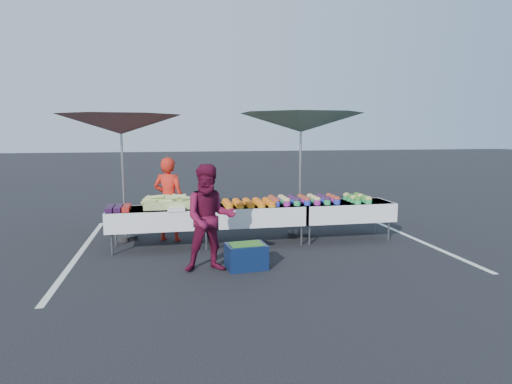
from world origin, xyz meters
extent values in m
plane|color=black|center=(0.00, 0.00, 0.00)|extent=(80.00, 80.00, 0.00)
cube|color=silver|center=(-3.20, 0.00, 0.00)|extent=(0.10, 5.00, 0.00)
cube|color=silver|center=(3.20, 0.00, 0.00)|extent=(0.10, 5.00, 0.00)
cube|color=white|center=(-1.80, 0.00, 0.73)|extent=(1.80, 0.75, 0.04)
cube|color=white|center=(-1.80, 0.00, 0.57)|extent=(1.86, 0.81, 0.36)
cylinder|color=slate|center=(-2.62, -0.29, 0.20)|extent=(0.04, 0.04, 0.39)
cylinder|color=slate|center=(-2.62, 0.29, 0.20)|extent=(0.04, 0.04, 0.39)
cylinder|color=slate|center=(-0.98, -0.29, 0.20)|extent=(0.04, 0.04, 0.39)
cylinder|color=slate|center=(-0.98, 0.29, 0.20)|extent=(0.04, 0.04, 0.39)
cube|color=white|center=(0.00, 0.00, 0.73)|extent=(1.80, 0.75, 0.04)
cube|color=white|center=(0.00, 0.00, 0.57)|extent=(1.86, 0.81, 0.36)
cylinder|color=slate|center=(-0.82, -0.29, 0.20)|extent=(0.04, 0.04, 0.39)
cylinder|color=slate|center=(-0.82, 0.29, 0.20)|extent=(0.04, 0.04, 0.39)
cylinder|color=slate|center=(0.82, -0.29, 0.20)|extent=(0.04, 0.04, 0.39)
cylinder|color=slate|center=(0.82, 0.29, 0.20)|extent=(0.04, 0.04, 0.39)
cube|color=white|center=(1.80, 0.00, 0.73)|extent=(1.80, 0.75, 0.04)
cube|color=white|center=(1.80, 0.00, 0.57)|extent=(1.86, 0.81, 0.36)
cylinder|color=slate|center=(0.98, -0.29, 0.20)|extent=(0.04, 0.04, 0.39)
cylinder|color=slate|center=(0.98, 0.29, 0.20)|extent=(0.04, 0.04, 0.39)
cylinder|color=slate|center=(2.62, -0.29, 0.20)|extent=(0.04, 0.04, 0.39)
cylinder|color=slate|center=(2.62, 0.29, 0.20)|extent=(0.04, 0.04, 0.39)
cube|color=black|center=(-2.65, -0.27, 0.79)|extent=(0.12, 0.12, 0.08)
cube|color=black|center=(-2.65, -0.13, 0.79)|extent=(0.12, 0.12, 0.08)
cube|color=black|center=(-2.65, 0.01, 0.79)|extent=(0.12, 0.12, 0.08)
cube|color=black|center=(-2.65, 0.15, 0.79)|extent=(0.12, 0.12, 0.08)
cube|color=black|center=(-2.51, -0.27, 0.79)|extent=(0.12, 0.12, 0.08)
cube|color=black|center=(-2.51, -0.13, 0.79)|extent=(0.12, 0.12, 0.08)
cube|color=black|center=(-2.51, 0.01, 0.79)|extent=(0.12, 0.12, 0.08)
cube|color=black|center=(-2.51, 0.15, 0.79)|extent=(0.12, 0.12, 0.08)
cube|color=maroon|center=(-2.37, -0.27, 0.79)|extent=(0.12, 0.12, 0.08)
cube|color=maroon|center=(-2.37, -0.13, 0.79)|extent=(0.12, 0.12, 0.08)
cube|color=maroon|center=(-2.37, 0.01, 0.79)|extent=(0.12, 0.12, 0.08)
cube|color=maroon|center=(-2.37, 0.15, 0.79)|extent=(0.12, 0.12, 0.08)
cube|color=#9BAF5A|center=(-1.55, 0.05, 0.82)|extent=(1.05, 0.55, 0.14)
cylinder|color=#9BAF5A|center=(-1.25, 0.20, 0.85)|extent=(0.27, 0.09, 0.10)
cylinder|color=#9BAF5A|center=(-1.93, 0.10, 0.92)|extent=(0.27, 0.14, 0.07)
cylinder|color=#9BAF5A|center=(-1.44, -0.06, 0.97)|extent=(0.27, 0.14, 0.09)
cylinder|color=#9BAF5A|center=(-1.97, 0.08, 0.87)|extent=(0.27, 0.15, 0.10)
cylinder|color=#9BAF5A|center=(-1.73, -0.01, 0.91)|extent=(0.27, 0.15, 0.08)
cylinder|color=#9BAF5A|center=(-1.59, 0.09, 0.94)|extent=(0.27, 0.10, 0.10)
cylinder|color=#9BAF5A|center=(-1.59, -0.03, 0.94)|extent=(0.27, 0.07, 0.08)
cylinder|color=#9BAF5A|center=(-1.68, -0.13, 0.90)|extent=(0.27, 0.14, 0.09)
cylinder|color=#9BAF5A|center=(-1.71, 0.25, 0.92)|extent=(0.27, 0.12, 0.08)
cylinder|color=#9BAF5A|center=(-1.09, 0.14, 0.87)|extent=(0.27, 0.16, 0.08)
cylinder|color=#9BAF5A|center=(-1.86, 0.01, 0.92)|extent=(0.27, 0.11, 0.07)
cylinder|color=#9BAF5A|center=(-1.64, -0.18, 0.85)|extent=(0.27, 0.10, 0.07)
cylinder|color=#9BAF5A|center=(-1.44, 0.19, 0.93)|extent=(0.27, 0.12, 0.08)
cylinder|color=#9BAF5A|center=(-1.98, -0.17, 0.90)|extent=(0.27, 0.15, 0.08)
cylinder|color=#9BAF5A|center=(-1.89, 0.09, 0.94)|extent=(0.27, 0.10, 0.08)
cylinder|color=#9BAF5A|center=(-1.34, 0.00, 0.90)|extent=(0.27, 0.16, 0.10)
cylinder|color=#9BAF5A|center=(-1.83, -0.02, 0.97)|extent=(0.27, 0.12, 0.09)
cylinder|color=#9BAF5A|center=(-1.28, -0.18, 0.95)|extent=(0.27, 0.09, 0.07)
cylinder|color=#9BAF5A|center=(-1.22, -0.15, 0.88)|extent=(0.27, 0.10, 0.09)
cube|color=white|center=(-1.50, -0.30, 0.78)|extent=(0.30, 0.25, 0.05)
cylinder|color=orange|center=(-0.55, -0.28, 0.78)|extent=(0.15, 0.15, 0.05)
ellipsoid|color=#C1590A|center=(-0.55, -0.28, 0.81)|extent=(0.15, 0.15, 0.08)
cylinder|color=orange|center=(-0.55, -0.10, 0.78)|extent=(0.15, 0.15, 0.05)
ellipsoid|color=#C1590A|center=(-0.55, -0.10, 0.81)|extent=(0.15, 0.15, 0.08)
cylinder|color=orange|center=(-0.55, 0.08, 0.78)|extent=(0.15, 0.15, 0.05)
ellipsoid|color=#C1590A|center=(-0.55, 0.08, 0.81)|extent=(0.15, 0.15, 0.08)
cylinder|color=orange|center=(-0.55, 0.26, 0.78)|extent=(0.15, 0.15, 0.05)
ellipsoid|color=#C1590A|center=(-0.55, 0.26, 0.81)|extent=(0.15, 0.15, 0.08)
cylinder|color=orange|center=(-0.35, -0.28, 0.78)|extent=(0.15, 0.15, 0.05)
ellipsoid|color=#C1590A|center=(-0.35, -0.28, 0.81)|extent=(0.15, 0.15, 0.08)
cylinder|color=orange|center=(-0.35, -0.10, 0.78)|extent=(0.15, 0.15, 0.05)
ellipsoid|color=#C1590A|center=(-0.35, -0.10, 0.81)|extent=(0.15, 0.15, 0.08)
cylinder|color=orange|center=(-0.35, 0.08, 0.78)|extent=(0.15, 0.15, 0.05)
ellipsoid|color=#C1590A|center=(-0.35, 0.08, 0.81)|extent=(0.15, 0.15, 0.08)
cylinder|color=orange|center=(-0.35, 0.26, 0.78)|extent=(0.15, 0.15, 0.05)
ellipsoid|color=#C1590A|center=(-0.35, 0.26, 0.81)|extent=(0.15, 0.15, 0.08)
cylinder|color=orange|center=(-0.15, -0.28, 0.78)|extent=(0.15, 0.15, 0.05)
ellipsoid|color=#C1590A|center=(-0.15, -0.28, 0.81)|extent=(0.15, 0.15, 0.08)
cylinder|color=orange|center=(-0.15, -0.10, 0.78)|extent=(0.15, 0.15, 0.05)
ellipsoid|color=#C1590A|center=(-0.15, -0.10, 0.81)|extent=(0.15, 0.15, 0.08)
cylinder|color=orange|center=(-0.15, 0.08, 0.78)|extent=(0.15, 0.15, 0.05)
ellipsoid|color=#C1590A|center=(-0.15, 0.08, 0.81)|extent=(0.15, 0.15, 0.08)
cylinder|color=orange|center=(-0.15, 0.26, 0.78)|extent=(0.15, 0.15, 0.05)
ellipsoid|color=#C1590A|center=(-0.15, 0.26, 0.81)|extent=(0.15, 0.15, 0.08)
cylinder|color=orange|center=(0.05, -0.28, 0.78)|extent=(0.15, 0.15, 0.05)
ellipsoid|color=#C1590A|center=(0.05, -0.28, 0.81)|extent=(0.15, 0.15, 0.08)
cylinder|color=orange|center=(0.05, -0.10, 0.78)|extent=(0.15, 0.15, 0.05)
ellipsoid|color=#C1590A|center=(0.05, -0.10, 0.81)|extent=(0.15, 0.15, 0.08)
cylinder|color=orange|center=(0.05, 0.08, 0.78)|extent=(0.15, 0.15, 0.05)
ellipsoid|color=#C1590A|center=(0.05, 0.08, 0.81)|extent=(0.15, 0.15, 0.08)
cylinder|color=orange|center=(0.05, 0.26, 0.78)|extent=(0.15, 0.15, 0.05)
ellipsoid|color=#C1590A|center=(0.05, 0.26, 0.81)|extent=(0.15, 0.15, 0.08)
cylinder|color=orange|center=(0.25, -0.28, 0.78)|extent=(0.15, 0.15, 0.05)
ellipsoid|color=#C1590A|center=(0.25, -0.28, 0.81)|extent=(0.15, 0.15, 0.08)
cylinder|color=orange|center=(0.25, -0.10, 0.78)|extent=(0.15, 0.15, 0.05)
ellipsoid|color=#C1590A|center=(0.25, -0.10, 0.81)|extent=(0.15, 0.15, 0.08)
cylinder|color=orange|center=(0.25, 0.08, 0.78)|extent=(0.15, 0.15, 0.05)
ellipsoid|color=#C1590A|center=(0.25, 0.08, 0.81)|extent=(0.15, 0.15, 0.08)
cylinder|color=orange|center=(0.25, 0.26, 0.78)|extent=(0.15, 0.15, 0.05)
ellipsoid|color=#C1590A|center=(0.25, 0.26, 0.81)|extent=(0.15, 0.15, 0.08)
cylinder|color=#2638B4|center=(0.35, -0.22, 0.80)|extent=(0.13, 0.13, 0.10)
ellipsoid|color=maroon|center=(0.35, -0.22, 0.86)|extent=(0.14, 0.14, 0.10)
cylinder|color=#9E2286|center=(0.35, 0.00, 0.80)|extent=(0.13, 0.13, 0.10)
ellipsoid|color=maroon|center=(0.35, 0.00, 0.86)|extent=(0.14, 0.14, 0.10)
cylinder|color=green|center=(0.35, 0.22, 0.80)|extent=(0.13, 0.13, 0.10)
ellipsoid|color=maroon|center=(0.35, 0.22, 0.86)|extent=(0.14, 0.14, 0.10)
cylinder|color=#9E2286|center=(0.55, -0.22, 0.80)|extent=(0.13, 0.13, 0.10)
ellipsoid|color=tan|center=(0.55, -0.22, 0.86)|extent=(0.14, 0.14, 0.10)
cylinder|color=green|center=(0.55, 0.00, 0.80)|extent=(0.13, 0.13, 0.10)
ellipsoid|color=tan|center=(0.55, 0.00, 0.86)|extent=(0.14, 0.14, 0.10)
cylinder|color=#2638B4|center=(0.55, 0.22, 0.80)|extent=(0.13, 0.13, 0.10)
ellipsoid|color=tan|center=(0.55, 0.22, 0.86)|extent=(0.14, 0.14, 0.10)
cylinder|color=green|center=(0.75, -0.22, 0.80)|extent=(0.13, 0.13, 0.10)
ellipsoid|color=#2D1332|center=(0.75, -0.22, 0.86)|extent=(0.14, 0.14, 0.10)
cylinder|color=#2638B4|center=(0.75, 0.00, 0.80)|extent=(0.13, 0.13, 0.10)
ellipsoid|color=#2D1332|center=(0.75, 0.00, 0.86)|extent=(0.14, 0.14, 0.10)
cylinder|color=#9E2286|center=(0.75, 0.22, 0.80)|extent=(0.13, 0.13, 0.10)
ellipsoid|color=#2D1332|center=(0.75, 0.22, 0.86)|extent=(0.14, 0.14, 0.10)
cylinder|color=#2638B4|center=(0.95, -0.22, 0.80)|extent=(0.13, 0.13, 0.10)
ellipsoid|color=maroon|center=(0.95, -0.22, 0.86)|extent=(0.14, 0.14, 0.10)
cylinder|color=#9E2286|center=(0.95, 0.00, 0.80)|extent=(0.13, 0.13, 0.10)
ellipsoid|color=maroon|center=(0.95, 0.00, 0.86)|extent=(0.14, 0.14, 0.10)
cylinder|color=green|center=(0.95, 0.22, 0.80)|extent=(0.13, 0.13, 0.10)
ellipsoid|color=maroon|center=(0.95, 0.22, 0.86)|extent=(0.14, 0.14, 0.10)
cylinder|color=#9E2286|center=(1.15, -0.22, 0.80)|extent=(0.13, 0.13, 0.10)
ellipsoid|color=tan|center=(1.15, -0.22, 0.86)|extent=(0.14, 0.14, 0.10)
cylinder|color=green|center=(1.15, 0.00, 0.80)|extent=(0.13, 0.13, 0.10)
ellipsoid|color=tan|center=(1.15, 0.00, 0.86)|extent=(0.14, 0.14, 0.10)
cylinder|color=#2638B4|center=(1.15, 0.22, 0.80)|extent=(0.13, 0.13, 0.10)
ellipsoid|color=tan|center=(1.15, 0.22, 0.86)|extent=(0.14, 0.14, 0.10)
cylinder|color=green|center=(1.35, -0.22, 0.80)|extent=(0.13, 0.13, 0.10)
ellipsoid|color=#2D1332|center=(1.35, -0.22, 0.86)|extent=(0.14, 0.14, 0.10)
cylinder|color=#2638B4|center=(1.35, 0.00, 0.80)|extent=(0.13, 0.13, 0.10)
ellipsoid|color=#2D1332|center=(1.35, 0.00, 0.86)|extent=(0.14, 0.14, 0.10)
cylinder|color=#9E2286|center=(1.35, 0.22, 0.80)|extent=(0.13, 0.13, 0.10)
ellipsoid|color=#2D1332|center=(1.35, 0.22, 0.86)|extent=(0.14, 0.14, 0.10)
cylinder|color=#2638B4|center=(1.55, -0.22, 0.80)|extent=(0.13, 0.13, 0.10)
ellipsoid|color=maroon|center=(1.55, -0.22, 0.86)|extent=(0.14, 0.14, 0.10)
cylinder|color=#9E2286|center=(1.55, 0.00, 0.80)|extent=(0.13, 0.13, 0.10)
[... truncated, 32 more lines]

